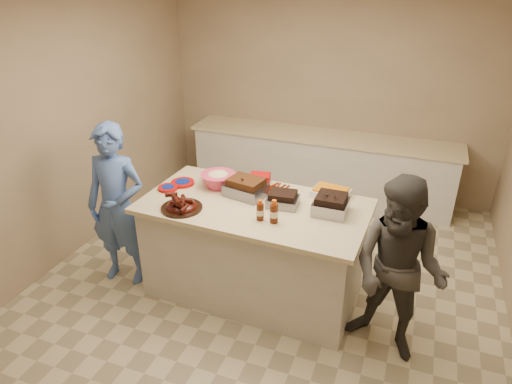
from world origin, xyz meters
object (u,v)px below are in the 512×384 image
at_px(mustard_bottle, 243,192).
at_px(rib_platter, 182,209).
at_px(bbq_bottle_b, 260,220).
at_px(coleslaw_bowl, 219,187).
at_px(island, 254,290).
at_px(plastic_cup, 208,180).
at_px(roasting_pan, 330,213).
at_px(guest_blue, 128,276).
at_px(bbq_bottle_a, 274,222).
at_px(guest_gray, 385,347).

bearing_deg(mustard_bottle, rib_platter, -127.15).
bearing_deg(rib_platter, bbq_bottle_b, 4.88).
xyz_separation_m(rib_platter, coleslaw_bowl, (0.11, 0.53, 0.00)).
relative_size(rib_platter, coleslaw_bowl, 1.08).
relative_size(rib_platter, mustard_bottle, 3.44).
relative_size(island, plastic_cup, 20.51).
xyz_separation_m(roasting_pan, guest_blue, (-2.01, -0.34, -0.97)).
bearing_deg(guest_blue, bbq_bottle_a, -7.11).
height_order(bbq_bottle_b, mustard_bottle, bbq_bottle_b).
relative_size(bbq_bottle_b, plastic_cup, 1.88).
xyz_separation_m(bbq_bottle_a, bbq_bottle_b, (-0.12, -0.00, 0.00)).
distance_m(island, mustard_bottle, 1.01).
distance_m(bbq_bottle_a, bbq_bottle_b, 0.12).
bearing_deg(coleslaw_bowl, bbq_bottle_a, -32.56).
bearing_deg(guest_gray, island, -175.29).
distance_m(island, guest_blue, 1.35).
xyz_separation_m(bbq_bottle_b, plastic_cup, (-0.77, 0.57, 0.00)).
distance_m(roasting_pan, guest_gray, 1.23).
distance_m(plastic_cup, guest_blue, 1.33).
bearing_deg(mustard_bottle, guest_blue, -158.22).
distance_m(bbq_bottle_b, guest_blue, 1.77).
height_order(bbq_bottle_b, guest_blue, bbq_bottle_b).
relative_size(bbq_bottle_a, mustard_bottle, 1.94).
bearing_deg(guest_blue, island, 3.56).
height_order(rib_platter, plastic_cup, rib_platter).
distance_m(bbq_bottle_b, plastic_cup, 0.96).
bearing_deg(rib_platter, bbq_bottle_a, 4.21).
bearing_deg(island, bbq_bottle_b, -56.68).
distance_m(island, coleslaw_bowl, 1.10).
height_order(island, coleslaw_bowl, coleslaw_bowl).
distance_m(coleslaw_bowl, mustard_bottle, 0.27).
bearing_deg(coleslaw_bowl, guest_blue, -151.21).
xyz_separation_m(rib_platter, bbq_bottle_a, (0.85, 0.06, 0.00)).
bearing_deg(roasting_pan, bbq_bottle_a, -140.66).
bearing_deg(coleslaw_bowl, bbq_bottle_b, -37.57).
xyz_separation_m(mustard_bottle, guest_blue, (-1.14, -0.45, -0.97)).
bearing_deg(mustard_bottle, plastic_cup, 163.42).
distance_m(rib_platter, plastic_cup, 0.64).
distance_m(roasting_pan, mustard_bottle, 0.88).
relative_size(rib_platter, guest_gray, 0.24).
height_order(rib_platter, mustard_bottle, rib_platter).
xyz_separation_m(bbq_bottle_a, guest_blue, (-1.60, -0.01, -0.97)).
xyz_separation_m(mustard_bottle, plastic_cup, (-0.43, 0.13, 0.00)).
distance_m(rib_platter, bbq_bottle_b, 0.72).
xyz_separation_m(island, rib_platter, (-0.57, -0.31, 0.97)).
xyz_separation_m(coleslaw_bowl, plastic_cup, (-0.16, 0.11, 0.00)).
bearing_deg(bbq_bottle_b, guest_blue, -179.69).
bearing_deg(guest_gray, plastic_cup, 179.96).
bearing_deg(guest_blue, coleslaw_bowl, 21.38).
xyz_separation_m(rib_platter, roasting_pan, (1.26, 0.39, 0.00)).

